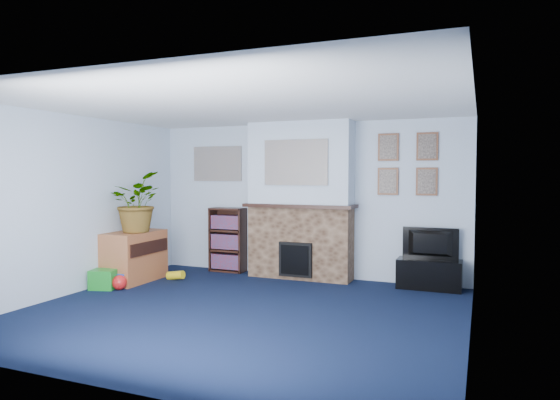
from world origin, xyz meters
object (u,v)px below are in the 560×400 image
at_px(tv_stand, 429,273).
at_px(bookshelf, 228,241).
at_px(television, 430,244).
at_px(sideboard, 134,258).

relative_size(tv_stand, bookshelf, 0.83).
height_order(television, bookshelf, bookshelf).
relative_size(television, sideboard, 0.80).
bearing_deg(bookshelf, tv_stand, -1.36).
bearing_deg(television, bookshelf, -0.42).
distance_m(tv_stand, television, 0.41).
xyz_separation_m(television, bookshelf, (-3.21, 0.06, -0.13)).
bearing_deg(tv_stand, sideboard, -164.93).
bearing_deg(bookshelf, television, -1.01).
height_order(tv_stand, television, television).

